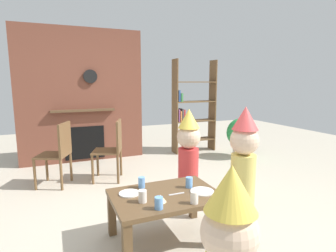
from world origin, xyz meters
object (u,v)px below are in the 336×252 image
object	(u,v)px
paper_cup_center	(189,182)
paper_plate_rear	(129,193)
paper_cup_near_left	(194,198)
potted_plant_tall	(241,135)
paper_cup_far_left	(159,203)
coffee_table	(166,202)
paper_cup_near_right	(142,182)
bookshelf	(191,111)
paper_cup_far_right	(143,196)
child_in_pink	(244,155)
dining_chair_middle	(113,146)
birthday_cake_slice	(161,198)
paper_plate_front	(202,191)
dining_chair_left	(59,150)
child_by_the_chairs	(189,149)

from	to	relation	value
paper_cup_center	paper_plate_rear	distance (m)	0.58
paper_cup_near_left	potted_plant_tall	bearing A→B (deg)	45.65
paper_plate_rear	paper_cup_far_left	bearing A→B (deg)	-69.56
coffee_table	paper_cup_near_right	xyz separation A→B (m)	(-0.16, 0.23, 0.13)
bookshelf	paper_cup_far_right	xyz separation A→B (m)	(-1.97, -2.91, -0.35)
paper_cup_far_left	paper_plate_rear	distance (m)	0.41
child_in_pink	dining_chair_middle	size ratio (longest dim) A/B	1.32
birthday_cake_slice	potted_plant_tall	bearing A→B (deg)	40.95
paper_cup_near_left	paper_cup_center	xyz separation A→B (m)	(0.12, 0.33, -0.00)
paper_cup_near_left	paper_plate_front	world-z (taller)	paper_cup_near_left
dining_chair_middle	birthday_cake_slice	bearing A→B (deg)	110.18
paper_cup_center	paper_plate_rear	bearing A→B (deg)	172.98
paper_plate_rear	birthday_cake_slice	size ratio (longest dim) A/B	1.91
paper_cup_near_left	birthday_cake_slice	world-z (taller)	paper_cup_near_left
coffee_table	birthday_cake_slice	world-z (taller)	birthday_cake_slice
paper_cup_far_right	paper_plate_rear	bearing A→B (deg)	106.04
paper_cup_center	potted_plant_tall	world-z (taller)	potted_plant_tall
coffee_table	potted_plant_tall	bearing A→B (deg)	40.40
dining_chair_left	dining_chair_middle	distance (m)	0.75
paper_plate_front	bookshelf	bearing A→B (deg)	64.36
coffee_table	paper_cup_near_right	size ratio (longest dim) A/B	9.23
birthday_cake_slice	potted_plant_tall	world-z (taller)	potted_plant_tall
child_by_the_chairs	potted_plant_tall	bearing A→B (deg)	160.36
bookshelf	paper_plate_front	size ratio (longest dim) A/B	8.77
paper_plate_rear	paper_cup_near_right	bearing A→B (deg)	34.18
paper_cup_near_right	birthday_cake_slice	xyz separation A→B (m)	(0.05, -0.36, -0.02)
paper_cup_far_right	birthday_cake_slice	bearing A→B (deg)	-21.46
bookshelf	paper_cup_near_right	size ratio (longest dim) A/B	18.10
coffee_table	paper_cup_near_left	xyz separation A→B (m)	(0.15, -0.27, 0.12)
paper_cup_near_left	paper_cup_far_right	distance (m)	0.44
paper_plate_front	child_in_pink	world-z (taller)	child_in_pink
dining_chair_middle	paper_cup_far_right	bearing A→B (deg)	105.84
paper_cup_near_left	dining_chair_left	world-z (taller)	dining_chair_left
paper_cup_near_left	paper_cup_far_right	world-z (taller)	paper_cup_far_right
birthday_cake_slice	dining_chair_middle	distance (m)	1.92
paper_plate_rear	paper_cup_center	bearing A→B (deg)	-7.02
bookshelf	dining_chair_middle	bearing A→B (deg)	-150.29
paper_plate_front	paper_plate_rear	xyz separation A→B (m)	(-0.63, 0.22, 0.00)
paper_cup_far_left	dining_chair_left	bearing A→B (deg)	108.38
paper_cup_far_right	paper_cup_near_right	bearing A→B (deg)	73.97
child_in_pink	paper_cup_near_right	bearing A→B (deg)	-12.36
paper_cup_far_right	dining_chair_middle	world-z (taller)	dining_chair_middle
dining_chair_left	paper_plate_rear	bearing A→B (deg)	131.46
potted_plant_tall	dining_chair_left	bearing A→B (deg)	-176.09
child_in_pink	dining_chair_left	bearing A→B (deg)	-53.67
birthday_cake_slice	paper_plate_front	bearing A→B (deg)	5.95
paper_cup_far_left	paper_cup_far_right	distance (m)	0.19
paper_plate_front	child_in_pink	bearing A→B (deg)	26.32
paper_cup_near_left	dining_chair_left	distance (m)	2.34
paper_cup_near_left	paper_plate_rear	world-z (taller)	paper_cup_near_left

